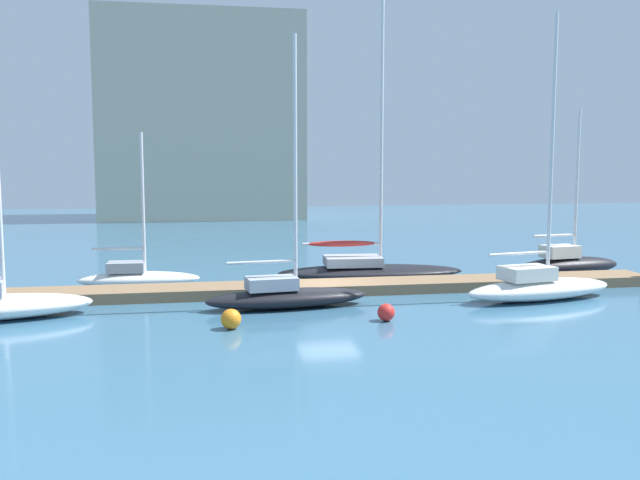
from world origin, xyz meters
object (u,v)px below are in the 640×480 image
sailboat_5 (568,263)px  mooring_buoy_red (386,312)px  sailboat_3 (368,268)px  mooring_buoy_orange (231,319)px  sailboat_1 (137,277)px  sailboat_4 (539,285)px  sailboat_2 (286,294)px  harbor_building_distant (202,120)px

sailboat_5 → mooring_buoy_red: sailboat_5 is taller
sailboat_3 → mooring_buoy_orange: size_ratio=20.67×
sailboat_1 → sailboat_4: size_ratio=0.60×
sailboat_2 → sailboat_4: bearing=-7.9°
mooring_buoy_orange → mooring_buoy_red: bearing=2.7°
sailboat_3 → harbor_building_distant: size_ratio=0.69×
sailboat_4 → harbor_building_distant: bearing=93.7°
sailboat_2 → sailboat_4: size_ratio=0.90×
sailboat_1 → harbor_building_distant: (3.18, 41.25, 9.48)m
sailboat_2 → mooring_buoy_orange: bearing=-132.4°
sailboat_2 → mooring_buoy_red: size_ratio=16.66×
sailboat_2 → sailboat_5: bearing=13.2°
sailboat_5 → mooring_buoy_red: bearing=-154.0°
sailboat_5 → harbor_building_distant: (-17.04, 41.55, 9.36)m
sailboat_4 → harbor_building_distant: (-12.69, 46.94, 9.36)m
mooring_buoy_orange → mooring_buoy_red: 5.29m
sailboat_4 → mooring_buoy_orange: 12.52m
sailboat_5 → mooring_buoy_red: size_ratio=13.20×
sailboat_3 → sailboat_2: bearing=-125.0°
mooring_buoy_red → sailboat_5: bearing=35.0°
sailboat_2 → harbor_building_distant: size_ratio=0.50×
sailboat_1 → mooring_buoy_orange: size_ratio=10.09×
harbor_building_distant → sailboat_2: bearing=-86.7°
sailboat_3 → sailboat_4: 8.11m
sailboat_3 → sailboat_5: bearing=-0.4°
mooring_buoy_orange → harbor_building_distant: harbor_building_distant is taller
sailboat_4 → sailboat_3: bearing=120.3°
sailboat_3 → mooring_buoy_red: size_ratio=22.87×
sailboat_2 → sailboat_3: 7.43m
mooring_buoy_orange → sailboat_3: bearing=52.3°
sailboat_3 → sailboat_5: (9.75, -0.67, 0.06)m
mooring_buoy_orange → mooring_buoy_red: size_ratio=1.11×
sailboat_3 → sailboat_5: size_ratio=1.73×
sailboat_2 → mooring_buoy_orange: size_ratio=15.06×
sailboat_1 → sailboat_3: bearing=3.4°
sailboat_5 → mooring_buoy_orange: sailboat_5 is taller
sailboat_2 → sailboat_3: (4.63, 5.81, 0.00)m
mooring_buoy_red → harbor_building_distant: harbor_building_distant is taller
mooring_buoy_red → sailboat_3: bearing=79.9°
sailboat_1 → sailboat_2: size_ratio=0.67×
sailboat_1 → mooring_buoy_red: (8.94, -8.20, -0.17)m
sailboat_4 → harbor_building_distant: 49.51m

